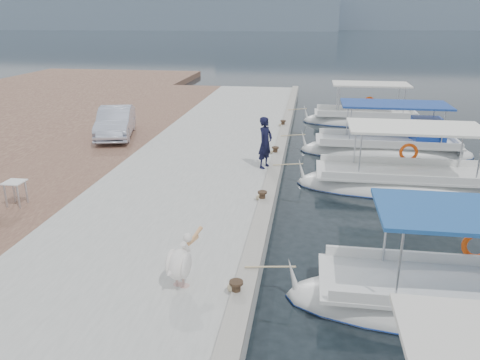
# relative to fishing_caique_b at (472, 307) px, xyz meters

# --- Properties ---
(ground) EXTENTS (400.00, 400.00, 0.00)m
(ground) POSITION_rel_fishing_caique_b_xyz_m (-4.40, 2.62, -0.12)
(ground) COLOR black
(ground) RESTS_ON ground
(concrete_quay) EXTENTS (6.00, 40.00, 0.50)m
(concrete_quay) POSITION_rel_fishing_caique_b_xyz_m (-7.40, 7.62, 0.13)
(concrete_quay) COLOR #A3A49E
(concrete_quay) RESTS_ON ground
(quay_curb) EXTENTS (0.44, 40.00, 0.12)m
(quay_curb) POSITION_rel_fishing_caique_b_xyz_m (-4.62, 7.62, 0.44)
(quay_curb) COLOR gray
(quay_curb) RESTS_ON concrete_quay
(cobblestone_strip) EXTENTS (4.00, 40.00, 0.50)m
(cobblestone_strip) POSITION_rel_fishing_caique_b_xyz_m (-12.40, 7.62, 0.13)
(cobblestone_strip) COLOR brown
(cobblestone_strip) RESTS_ON ground
(distant_hills) EXTENTS (330.00, 60.00, 18.00)m
(distant_hills) POSITION_rel_fishing_caique_b_xyz_m (25.21, 204.11, 7.49)
(distant_hills) COLOR slate
(distant_hills) RESTS_ON ground
(fishing_caique_b) EXTENTS (7.62, 2.28, 2.83)m
(fishing_caique_b) POSITION_rel_fishing_caique_b_xyz_m (0.00, 0.00, 0.00)
(fishing_caique_b) COLOR silver
(fishing_caique_b) RESTS_ON ground
(fishing_caique_c) EXTENTS (7.42, 2.52, 2.83)m
(fishing_caique_c) POSITION_rel_fishing_caique_b_xyz_m (-0.10, 7.31, -0.00)
(fishing_caique_c) COLOR silver
(fishing_caique_c) RESTS_ON ground
(fishing_caique_d) EXTENTS (7.41, 2.37, 2.83)m
(fishing_caique_d) POSITION_rel_fishing_caique_b_xyz_m (0.00, 11.67, 0.06)
(fishing_caique_d) COLOR silver
(fishing_caique_d) RESTS_ON ground
(fishing_caique_e) EXTENTS (6.82, 2.36, 2.83)m
(fishing_caique_e) POSITION_rel_fishing_caique_b_xyz_m (-0.40, 17.81, 0.00)
(fishing_caique_e) COLOR silver
(fishing_caique_e) RESTS_ON ground
(mooring_bollards) EXTENTS (0.28, 20.28, 0.33)m
(mooring_bollards) POSITION_rel_fishing_caique_b_xyz_m (-4.75, 4.12, 0.57)
(mooring_bollards) COLOR black
(mooring_bollards) RESTS_ON concrete_quay
(pelican) EXTENTS (0.64, 1.34, 1.04)m
(pelican) POSITION_rel_fishing_caique_b_xyz_m (-5.93, -0.67, 0.91)
(pelican) COLOR tan
(pelican) RESTS_ON concrete_quay
(fisherman) EXTENTS (0.70, 0.81, 1.86)m
(fisherman) POSITION_rel_fishing_caique_b_xyz_m (-5.00, 7.46, 1.31)
(fisherman) COLOR black
(fisherman) RESTS_ON concrete_quay
(parked_car) EXTENTS (2.43, 4.29, 1.34)m
(parked_car) POSITION_rel_fishing_caique_b_xyz_m (-12.15, 10.99, 1.04)
(parked_car) COLOR silver
(parked_car) RESTS_ON cobblestone_strip
(folding_table) EXTENTS (0.55, 0.55, 0.73)m
(folding_table) POSITION_rel_fishing_caique_b_xyz_m (-11.80, 2.81, 0.90)
(folding_table) COLOR silver
(folding_table) RESTS_ON cobblestone_strip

